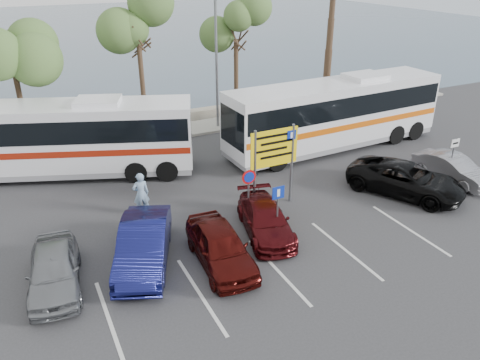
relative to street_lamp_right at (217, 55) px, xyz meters
name	(u,v)px	position (x,y,z in m)	size (l,w,h in m)	color
ground	(292,247)	(-3.00, -13.52, -4.60)	(120.00, 120.00, 0.00)	#323235
kerb_strip	(171,132)	(-3.00, 0.48, -4.52)	(44.00, 2.40, 0.15)	#9C998E
seawall	(161,119)	(-3.00, 2.48, -4.30)	(48.00, 0.80, 0.60)	gray
sea	(65,33)	(-3.00, 46.48, -4.59)	(140.00, 140.00, 0.00)	#405967
tree_left	(9,43)	(-11.00, 0.48, 1.41)	(3.20, 3.20, 7.20)	#382619
tree_mid	(137,22)	(-4.50, 0.48, 2.06)	(3.20, 3.20, 8.00)	#382619
tree_right	(236,25)	(1.50, 0.48, 1.57)	(3.20, 3.20, 7.40)	#382619
street_lamp_right	(217,55)	(0.00, 0.00, 0.00)	(0.45, 1.15, 8.01)	slate
direction_sign	(274,154)	(-2.00, -10.32, -2.17)	(2.20, 0.12, 3.60)	slate
sign_no_stop	(249,188)	(-3.60, -11.13, -3.02)	(0.60, 0.08, 2.35)	slate
sign_parking	(278,205)	(-3.20, -12.73, -3.13)	(0.50, 0.07, 2.25)	slate
sign_taxi	(453,154)	(6.80, -12.03, -3.18)	(0.50, 0.07, 2.20)	slate
lane_markings	(279,270)	(-4.14, -14.52, -4.60)	(12.02, 4.20, 0.01)	silver
coach_bus_left	(64,141)	(-9.50, -3.02, -2.82)	(12.45, 6.89, 3.84)	white
coach_bus_right	(335,116)	(4.50, -5.86, -2.74)	(12.92, 3.17, 4.00)	white
car_silver_a	(54,269)	(-11.19, -12.02, -3.92)	(1.60, 3.99, 1.36)	gray
car_blue	(144,244)	(-8.19, -12.02, -3.83)	(1.62, 4.64, 1.53)	#10134E
car_maroon	(265,220)	(-3.39, -12.17, -4.00)	(1.67, 4.11, 1.19)	#430B0E
car_red	(221,246)	(-5.79, -13.24, -3.89)	(1.67, 4.16, 1.42)	#3F0B09
suv_black	(406,179)	(4.00, -12.02, -3.88)	(2.38, 5.17, 1.44)	black
car_silver_b	(452,169)	(7.00, -12.02, -3.95)	(1.36, 3.91, 1.29)	gray
pedestrian_near	(141,194)	(-7.30, -8.52, -3.66)	(0.69, 0.45, 1.88)	#85A2C1
pedestrian_far	(251,159)	(-1.32, -7.02, -3.80)	(0.78, 0.61, 1.61)	#2E3545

